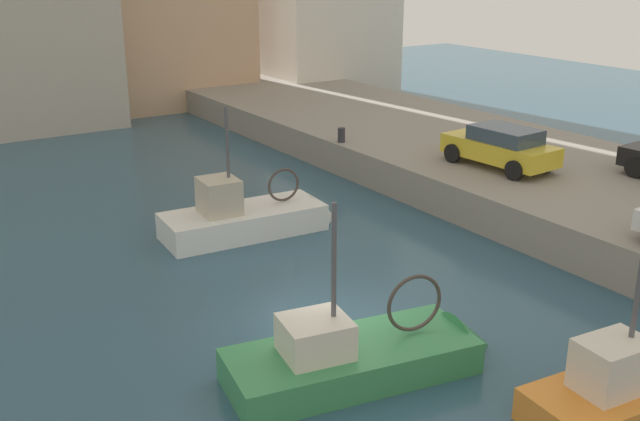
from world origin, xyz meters
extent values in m
plane|color=#2D5166|center=(0.00, 0.00, 0.00)|extent=(80.00, 80.00, 0.00)
cube|color=gray|center=(11.50, 0.00, 0.60)|extent=(9.00, 56.00, 1.20)
cube|color=white|center=(1.12, 6.14, 0.00)|extent=(4.94, 2.21, 1.57)
cone|color=white|center=(3.88, 5.94, 0.00)|extent=(1.02, 1.74, 1.68)
cube|color=#896B4C|center=(1.12, 6.14, 0.71)|extent=(4.74, 2.05, 0.08)
cube|color=#B7AD99|center=(0.39, 6.19, 1.29)|extent=(1.15, 1.25, 1.09)
cylinder|color=#4C4C51|center=(0.70, 6.17, 2.31)|extent=(0.10, 0.10, 3.21)
torus|color=#3F3833|center=(2.47, 6.04, 1.34)|extent=(1.05, 0.16, 1.04)
sphere|color=white|center=(-0.24, 7.27, 0.24)|extent=(0.32, 0.32, 0.32)
cube|color=#388951|center=(-0.81, -2.16, 0.00)|extent=(5.24, 2.76, 1.37)
cone|color=#388951|center=(1.98, -2.65, 0.00)|extent=(1.18, 1.86, 1.74)
cube|color=#9E7A51|center=(-0.81, -2.16, 0.62)|extent=(5.02, 2.57, 0.08)
cube|color=beige|center=(-1.58, -2.03, 1.04)|extent=(1.46, 1.36, 0.77)
cylinder|color=#4C4C51|center=(-1.20, -2.09, 2.17)|extent=(0.10, 0.10, 3.10)
torus|color=#3F3833|center=(0.56, -2.40, 1.35)|extent=(1.24, 0.29, 1.24)
sphere|color=white|center=(-2.10, -0.86, 0.21)|extent=(0.32, 0.32, 0.32)
cube|color=beige|center=(2.20, -5.87, 1.11)|extent=(1.36, 1.04, 0.97)
cylinder|color=#4C4C51|center=(2.58, -5.91, 2.32)|extent=(0.10, 0.10, 3.47)
sphere|color=white|center=(1.80, -4.94, 0.19)|extent=(0.32, 0.32, 0.32)
cylinder|color=black|center=(12.52, 1.01, 1.52)|extent=(0.27, 0.65, 0.64)
cube|color=gold|center=(9.79, 4.27, 1.79)|extent=(1.86, 3.99, 0.64)
cube|color=#384756|center=(9.80, 4.08, 2.34)|extent=(1.56, 2.27, 0.47)
cylinder|color=black|center=(8.90, 5.54, 1.52)|extent=(0.26, 0.65, 0.64)
cylinder|color=black|center=(10.51, 5.65, 1.52)|extent=(0.26, 0.65, 0.64)
cylinder|color=black|center=(9.07, 2.90, 1.52)|extent=(0.26, 0.65, 0.64)
cylinder|color=black|center=(10.68, 3.00, 1.52)|extent=(0.26, 0.65, 0.64)
cylinder|color=#2D2D33|center=(7.35, 10.00, 1.48)|extent=(0.28, 0.28, 0.55)
camera|label=1|loc=(-8.49, -12.79, 8.05)|focal=42.13mm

